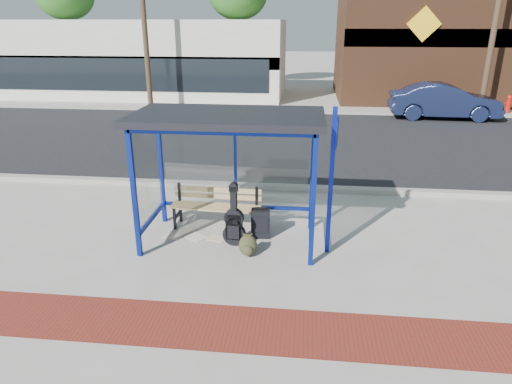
# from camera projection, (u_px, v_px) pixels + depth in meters

# --- Properties ---
(ground) EXTENTS (120.00, 120.00, 0.00)m
(ground) POSITION_uv_depth(u_px,v_px,m) (230.00, 241.00, 8.63)
(ground) COLOR #B2ADA0
(ground) RESTS_ON ground
(brick_paver_strip) EXTENTS (60.00, 1.00, 0.01)m
(brick_paver_strip) POSITION_uv_depth(u_px,v_px,m) (200.00, 325.00, 6.21)
(brick_paver_strip) COLOR maroon
(brick_paver_strip) RESTS_ON ground
(curb_near) EXTENTS (60.00, 0.25, 0.12)m
(curb_near) POSITION_uv_depth(u_px,v_px,m) (249.00, 186.00, 11.31)
(curb_near) COLOR gray
(curb_near) RESTS_ON ground
(street_asphalt) EXTENTS (60.00, 10.00, 0.00)m
(street_asphalt) POSITION_uv_depth(u_px,v_px,m) (267.00, 139.00, 16.08)
(street_asphalt) COLOR black
(street_asphalt) RESTS_ON ground
(curb_far) EXTENTS (60.00, 0.25, 0.12)m
(curb_far) POSITION_uv_depth(u_px,v_px,m) (276.00, 111.00, 20.81)
(curb_far) COLOR gray
(curb_far) RESTS_ON ground
(far_sidewalk) EXTENTS (60.00, 4.00, 0.01)m
(far_sidewalk) POSITION_uv_depth(u_px,v_px,m) (279.00, 105.00, 22.60)
(far_sidewalk) COLOR #B2ADA0
(far_sidewalk) RESTS_ON ground
(bus_shelter) EXTENTS (3.30, 1.80, 2.42)m
(bus_shelter) POSITION_uv_depth(u_px,v_px,m) (229.00, 132.00, 7.98)
(bus_shelter) COLOR navy
(bus_shelter) RESTS_ON ground
(storefront_white) EXTENTS (18.00, 6.04, 4.00)m
(storefront_white) POSITION_uv_depth(u_px,v_px,m) (123.00, 58.00, 25.60)
(storefront_white) COLOR silver
(storefront_white) RESTS_ON ground
(storefront_brown) EXTENTS (10.00, 7.08, 6.40)m
(storefront_brown) POSITION_uv_depth(u_px,v_px,m) (436.00, 36.00, 23.93)
(storefront_brown) COLOR #59331E
(storefront_brown) RESTS_ON ground
(utility_pole_west) EXTENTS (1.60, 0.24, 8.00)m
(utility_pole_west) POSITION_uv_depth(u_px,v_px,m) (144.00, 17.00, 20.28)
(utility_pole_west) COLOR #4C3826
(utility_pole_west) RESTS_ON ground
(utility_pole_east) EXTENTS (1.60, 0.24, 8.00)m
(utility_pole_east) POSITION_uv_depth(u_px,v_px,m) (496.00, 16.00, 18.77)
(utility_pole_east) COLOR #4C3826
(utility_pole_east) RESTS_ON ground
(bench) EXTENTS (1.81, 0.51, 0.84)m
(bench) POSITION_uv_depth(u_px,v_px,m) (216.00, 204.00, 9.07)
(bench) COLOR black
(bench) RESTS_ON ground
(guitar_bag) EXTENTS (0.43, 0.16, 1.15)m
(guitar_bag) POSITION_uv_depth(u_px,v_px,m) (234.00, 224.00, 8.33)
(guitar_bag) COLOR black
(guitar_bag) RESTS_ON ground
(suitcase) EXTENTS (0.37, 0.25, 0.62)m
(suitcase) POSITION_uv_depth(u_px,v_px,m) (261.00, 223.00, 8.68)
(suitcase) COLOR black
(suitcase) RESTS_ON ground
(backpack) EXTENTS (0.35, 0.32, 0.38)m
(backpack) POSITION_uv_depth(u_px,v_px,m) (248.00, 246.00, 8.03)
(backpack) COLOR #2F2E1A
(backpack) RESTS_ON ground
(sign_post) EXTENTS (0.12, 0.33, 2.61)m
(sign_post) POSITION_uv_depth(u_px,v_px,m) (332.00, 174.00, 7.72)
(sign_post) COLOR #0D1B97
(sign_post) RESTS_ON ground
(newspaper_a) EXTENTS (0.40, 0.36, 0.01)m
(newspaper_a) POSITION_uv_depth(u_px,v_px,m) (173.00, 236.00, 8.80)
(newspaper_a) COLOR white
(newspaper_a) RESTS_ON ground
(newspaper_b) EXTENTS (0.40, 0.35, 0.01)m
(newspaper_b) POSITION_uv_depth(u_px,v_px,m) (217.00, 238.00, 8.71)
(newspaper_b) COLOR white
(newspaper_b) RESTS_ON ground
(newspaper_c) EXTENTS (0.49, 0.47, 0.01)m
(newspaper_c) POSITION_uv_depth(u_px,v_px,m) (196.00, 237.00, 8.77)
(newspaper_c) COLOR white
(newspaper_c) RESTS_ON ground
(parked_car) EXTENTS (4.53, 1.72, 1.47)m
(parked_car) POSITION_uv_depth(u_px,v_px,m) (444.00, 101.00, 19.29)
(parked_car) COLOR #172041
(parked_car) RESTS_ON ground
(fire_hydrant) EXTENTS (0.37, 0.24, 0.82)m
(fire_hydrant) POSITION_uv_depth(u_px,v_px,m) (508.00, 103.00, 20.57)
(fire_hydrant) COLOR #B8170D
(fire_hydrant) RESTS_ON ground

